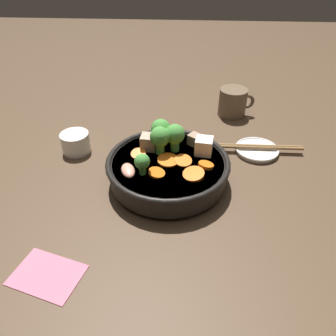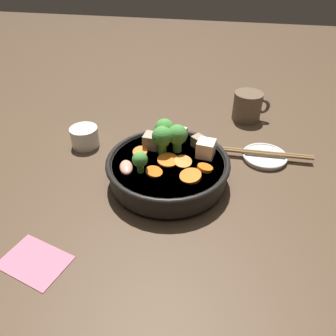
% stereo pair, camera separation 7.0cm
% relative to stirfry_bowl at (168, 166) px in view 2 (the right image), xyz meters
% --- Properties ---
extents(ground_plane, '(3.00, 3.00, 0.00)m').
position_rel_stirfry_bowl_xyz_m(ground_plane, '(0.00, -0.00, -0.04)').
color(ground_plane, '#4C3826').
extents(stirfry_bowl, '(0.26, 0.26, 0.12)m').
position_rel_stirfry_bowl_xyz_m(stirfry_bowl, '(0.00, 0.00, 0.00)').
color(stirfry_bowl, black).
rests_on(stirfry_bowl, ground_plane).
extents(side_saucer, '(0.11, 0.11, 0.01)m').
position_rel_stirfry_bowl_xyz_m(side_saucer, '(0.21, 0.12, -0.03)').
color(side_saucer, white).
rests_on(side_saucer, ground_plane).
extents(tea_cup, '(0.07, 0.07, 0.05)m').
position_rel_stirfry_bowl_xyz_m(tea_cup, '(-0.23, 0.10, -0.02)').
color(tea_cup, white).
rests_on(tea_cup, ground_plane).
extents(dark_mug, '(0.10, 0.08, 0.08)m').
position_rel_stirfry_bowl_xyz_m(dark_mug, '(0.17, 0.32, -0.00)').
color(dark_mug, brown).
rests_on(dark_mug, ground_plane).
extents(napkin, '(0.13, 0.10, 0.00)m').
position_rel_stirfry_bowl_xyz_m(napkin, '(-0.18, -0.25, -0.04)').
color(napkin, '#D16B84').
rests_on(napkin, ground_plane).
extents(chopsticks_pair, '(0.22, 0.02, 0.01)m').
position_rel_stirfry_bowl_xyz_m(chopsticks_pair, '(0.21, 0.12, -0.02)').
color(chopsticks_pair, olive).
rests_on(chopsticks_pair, side_saucer).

